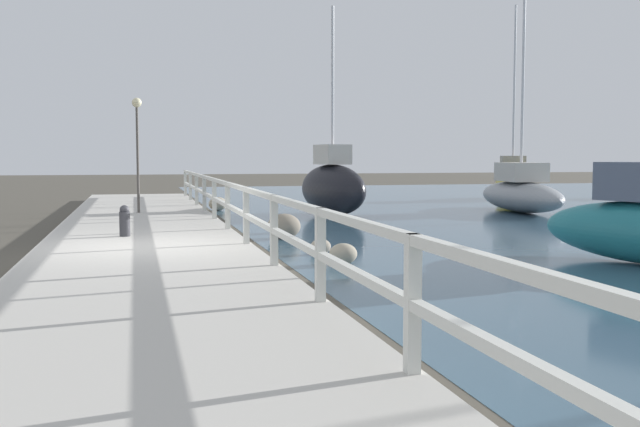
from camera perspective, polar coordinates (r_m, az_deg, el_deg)
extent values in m
plane|color=#4C473D|center=(13.12, -13.12, -3.46)|extent=(120.00, 120.00, 0.00)
cube|color=beige|center=(13.10, -13.13, -2.96)|extent=(3.65, 36.00, 0.23)
cube|color=silver|center=(5.35, 7.06, -6.84)|extent=(0.10, 0.10, 0.99)
cube|color=silver|center=(7.89, 0.02, -3.16)|extent=(0.10, 0.10, 0.99)
cube|color=silver|center=(10.52, -3.52, -1.28)|extent=(0.10, 0.10, 0.99)
cube|color=silver|center=(13.17, -5.65, -0.14)|extent=(0.10, 0.10, 0.99)
cube|color=silver|center=(15.84, -7.06, 0.61)|extent=(0.10, 0.10, 0.99)
cube|color=silver|center=(18.52, -8.06, 1.15)|extent=(0.10, 0.10, 0.99)
cube|color=silver|center=(21.21, -8.81, 1.55)|extent=(0.10, 0.10, 0.99)
cube|color=silver|center=(23.89, -9.39, 1.86)|extent=(0.10, 0.10, 0.99)
cube|color=silver|center=(26.58, -9.85, 2.10)|extent=(0.10, 0.10, 0.99)
cube|color=silver|center=(29.27, -10.23, 2.30)|extent=(0.10, 0.10, 0.99)
cube|color=silver|center=(13.14, -5.66, 1.84)|extent=(0.09, 32.50, 0.08)
cube|color=silver|center=(13.17, -5.65, -0.14)|extent=(0.09, 32.50, 0.08)
ellipsoid|color=gray|center=(24.42, -7.79, 0.73)|extent=(0.59, 0.53, 0.44)
ellipsoid|color=gray|center=(12.22, 1.77, -3.09)|extent=(0.47, 0.42, 0.35)
ellipsoid|color=slate|center=(16.03, -2.76, -0.97)|extent=(0.72, 0.64, 0.54)
ellipsoid|color=slate|center=(17.19, -2.62, -0.95)|extent=(0.44, 0.40, 0.33)
ellipsoid|color=gray|center=(13.48, 0.05, -2.53)|extent=(0.37, 0.34, 0.28)
cylinder|color=#333338|center=(14.79, -14.66, -0.78)|extent=(0.20, 0.20, 0.47)
sphere|color=#333338|center=(14.77, -14.68, 0.28)|extent=(0.18, 0.18, 0.18)
cylinder|color=#514C47|center=(20.80, -13.72, 3.96)|extent=(0.07, 0.07, 2.84)
sphere|color=beige|center=(20.85, -13.79, 8.21)|extent=(0.26, 0.26, 0.26)
ellipsoid|color=gray|center=(24.47, 15.03, 1.26)|extent=(2.28, 5.63, 0.96)
cube|color=beige|center=(24.44, 15.07, 3.07)|extent=(1.34, 1.95, 0.59)
cylinder|color=silver|center=(24.54, 15.20, 9.54)|extent=(0.09, 0.09, 6.12)
ellipsoid|color=gold|center=(31.78, 14.45, 2.34)|extent=(2.42, 3.43, 1.38)
cube|color=#9E937F|center=(31.76, 14.48, 3.93)|extent=(1.34, 1.53, 0.38)
cylinder|color=silver|center=(31.89, 14.59, 9.41)|extent=(0.09, 0.09, 6.47)
ellipsoid|color=black|center=(22.26, 0.95, 1.82)|extent=(1.87, 3.68, 1.51)
cube|color=beige|center=(22.23, 0.96, 4.52)|extent=(0.99, 1.16, 0.59)
cylinder|color=silver|center=(22.33, 0.96, 9.71)|extent=(0.09, 0.09, 4.63)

